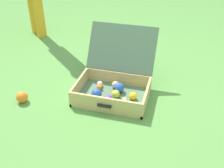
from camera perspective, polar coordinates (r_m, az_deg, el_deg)
ground_plane at (r=2.27m, az=1.82°, el=-2.59°), size 16.00×16.00×0.00m
open_suitcase at (r=2.25m, az=0.48°, el=0.51°), size 0.59×0.67×0.49m
stray_ball_on_grass at (r=2.30m, az=-18.51°, el=-2.65°), size 0.09×0.09×0.09m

